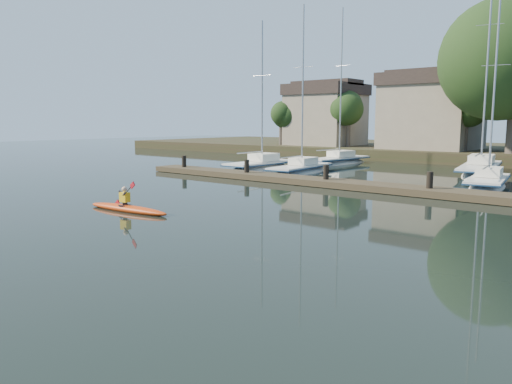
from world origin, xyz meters
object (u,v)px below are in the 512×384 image
Objects in this scene: sailboat_3 at (487,190)px; sailboat_6 at (480,177)px; sailboat_0 at (260,173)px; dock at (374,187)px; sailboat_5 at (337,166)px; kayak at (127,207)px; sailboat_1 at (300,176)px.

sailboat_6 is (-2.41, 7.13, -0.03)m from sailboat_3.
sailboat_0 is 1.05× the size of sailboat_3.
dock is 16.35m from sailboat_5.
sailboat_6 reaches higher than kayak.
sailboat_6 is (1.91, 12.43, -0.41)m from dock.
dock is 9.35m from sailboat_1.
kayak is at bearing -112.13° from dock.
sailboat_3 is 7.53m from sailboat_6.
kayak is 0.26× the size of sailboat_6.
sailboat_3 is (12.37, 0.58, 0.00)m from sailboat_1.
sailboat_3 is at bearing -81.79° from sailboat_6.
sailboat_6 is at bearing 81.29° from dock.
sailboat_0 reaches higher than dock.
sailboat_3 is 16.17m from sailboat_5.
sailboat_0 is at bearing 157.95° from dock.
sailboat_1 is (3.70, -0.04, 0.03)m from sailboat_0.
sailboat_5 is at bearing 127.26° from dock.
sailboat_6 is at bearing 68.97° from kayak.
sailboat_6 reaches higher than sailboat_5.
sailboat_6 reaches higher than sailboat_1.
sailboat_0 is 16.08m from sailboat_3.
kayak is 0.13× the size of dock.
sailboat_3 is (4.32, 5.30, -0.38)m from dock.
sailboat_3 is at bearing -23.57° from sailboat_5.
sailboat_5 reaches higher than sailboat_3.
kayak is 13.19m from dock.
dock is 6.85m from sailboat_3.
sailboat_0 is 15.67m from sailboat_6.
sailboat_5 is (-1.84, 8.29, -0.00)m from sailboat_1.
sailboat_6 is at bearing 31.88° from sailboat_1.
sailboat_0 is 0.86× the size of sailboat_5.
sailboat_6 is (6.88, 24.65, -0.38)m from kayak.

